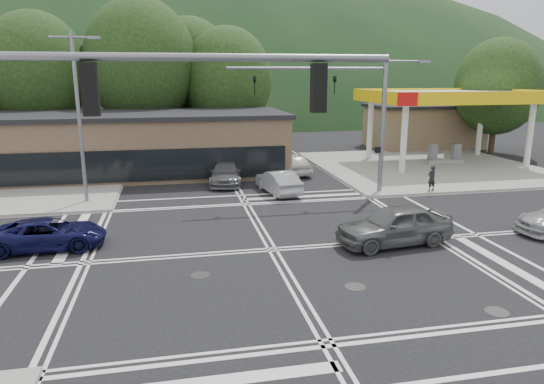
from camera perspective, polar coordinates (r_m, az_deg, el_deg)
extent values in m
plane|color=black|center=(19.67, 0.04, -6.80)|extent=(120.00, 120.00, 0.00)
cube|color=gray|center=(38.58, 17.70, 2.86)|extent=(16.00, 16.00, 0.15)
cylinder|color=silver|center=(35.07, 15.26, 6.02)|extent=(0.44, 0.44, 5.00)
cylinder|color=silver|center=(40.48, 11.46, 7.19)|extent=(0.44, 0.44, 5.00)
cylinder|color=silver|center=(40.54, 28.07, 5.87)|extent=(0.44, 0.44, 5.00)
cylinder|color=silver|center=(45.30, 23.29, 7.02)|extent=(0.44, 0.44, 5.00)
cube|color=silver|center=(39.88, 20.11, 10.59)|extent=(12.00, 8.00, 0.60)
cube|color=yellow|center=(36.52, 23.39, 10.09)|extent=(12.20, 0.25, 0.90)
cube|color=yellow|center=(43.35, 17.33, 10.97)|extent=(12.20, 0.25, 0.90)
cube|color=yellow|center=(37.12, 12.03, 10.94)|extent=(0.25, 8.20, 0.90)
cube|color=yellow|center=(43.30, 27.01, 10.12)|extent=(0.25, 8.20, 0.90)
cube|color=red|center=(33.58, 15.67, 10.48)|extent=(1.40, 0.12, 0.90)
cube|color=gray|center=(40.40, 19.53, 3.43)|extent=(3.00, 1.00, 0.30)
cube|color=slate|center=(39.78, 18.37, 4.40)|extent=(0.60, 0.50, 1.30)
cube|color=slate|center=(40.81, 20.81, 4.42)|extent=(0.60, 0.50, 1.30)
cube|color=#846B4F|center=(49.39, 17.36, 7.26)|extent=(10.00, 6.00, 3.80)
cube|color=brown|center=(35.65, -18.42, 5.10)|extent=(24.00, 8.00, 4.00)
ellipsoid|color=#163218|center=(108.34, -9.68, 9.83)|extent=(252.00, 126.00, 140.00)
cylinder|color=#382619|center=(43.53, -25.32, 6.49)|extent=(0.50, 0.50, 4.84)
ellipsoid|color=black|center=(43.30, -25.97, 12.69)|extent=(8.00, 8.00, 9.20)
cylinder|color=#382619|center=(42.33, -14.71, 7.48)|extent=(0.50, 0.50, 5.28)
ellipsoid|color=black|center=(42.13, -15.14, 14.46)|extent=(9.00, 9.00, 10.35)
cylinder|color=#382619|center=(42.57, -5.16, 7.30)|extent=(0.50, 0.50, 4.40)
ellipsoid|color=black|center=(42.32, -5.29, 13.10)|extent=(7.60, 7.60, 8.74)
cylinder|color=#382619|center=(46.30, -9.46, 7.96)|extent=(0.50, 0.50, 4.84)
ellipsoid|color=black|center=(46.09, -9.69, 13.81)|extent=(8.40, 8.40, 9.66)
cylinder|color=#382619|center=(47.32, 24.56, 6.50)|extent=(0.50, 0.50, 3.96)
ellipsoid|color=black|center=(47.08, 25.03, 11.17)|extent=(7.20, 7.20, 8.28)
cylinder|color=slate|center=(27.58, -21.72, 7.77)|extent=(0.20, 0.20, 9.00)
cylinder|color=slate|center=(27.54, -22.51, 16.47)|extent=(2.20, 0.12, 0.12)
cube|color=slate|center=(27.37, -20.16, 16.69)|extent=(0.60, 0.25, 0.15)
cylinder|color=slate|center=(28.97, 12.90, 7.63)|extent=(0.28, 0.28, 8.00)
cylinder|color=slate|center=(27.28, 4.34, 14.31)|extent=(9.00, 0.16, 0.16)
imported|color=black|center=(27.73, 7.37, 12.36)|extent=(0.16, 0.20, 1.00)
imported|color=black|center=(26.63, -2.07, 12.42)|extent=(0.16, 0.20, 1.00)
cylinder|color=slate|center=(29.35, 15.50, 14.60)|extent=(2.40, 0.12, 0.12)
cube|color=slate|center=(29.85, 17.44, 14.45)|extent=(0.70, 0.30, 0.15)
cube|color=black|center=(29.04, 12.31, 4.88)|extent=(0.25, 0.30, 0.35)
cylinder|color=slate|center=(9.86, -11.98, 15.27)|extent=(9.00, 0.16, 0.16)
cube|color=black|center=(9.97, -20.61, 11.24)|extent=(0.30, 0.25, 1.00)
cube|color=black|center=(10.30, 5.50, 12.08)|extent=(0.30, 0.25, 1.00)
imported|color=#0C0E38|center=(21.57, -24.82, -4.51)|extent=(4.48, 2.17, 1.23)
imported|color=#545658|center=(20.65, 14.19, -3.80)|extent=(5.05, 2.52, 1.65)
imported|color=#9A9CA0|center=(28.69, 0.73, 1.21)|extent=(2.14, 4.37, 1.38)
imported|color=silver|center=(34.38, 2.30, 3.40)|extent=(2.36, 4.65, 1.52)
imported|color=#5C5E61|center=(31.40, -5.46, 2.25)|extent=(2.59, 5.01, 1.39)
imported|color=black|center=(30.15, 18.27, 1.56)|extent=(0.63, 0.49, 1.52)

